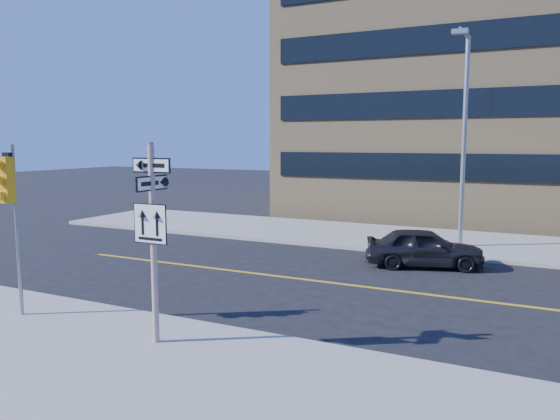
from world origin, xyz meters
The scene contains 6 objects.
ground centered at (0.00, 0.00, 0.00)m, with size 120.00×120.00×0.00m, color black.
sign_pole centered at (0.00, -2.51, 2.44)m, with size 0.92×0.92×4.06m.
traffic_signal centered at (-4.00, -2.66, 3.03)m, with size 0.32×0.45×4.00m.
parked_car_a centered at (3.35, 7.38, 0.66)m, with size 3.89×1.57×1.33m, color black.
streetlight_a centered at (4.00, 10.76, 4.76)m, with size 0.55×2.25×8.00m.
building_brick centered at (2.00, 25.00, 9.00)m, with size 18.00×18.00×18.00m, color tan.
Camera 1 is at (7.03, -10.98, 4.22)m, focal length 35.00 mm.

